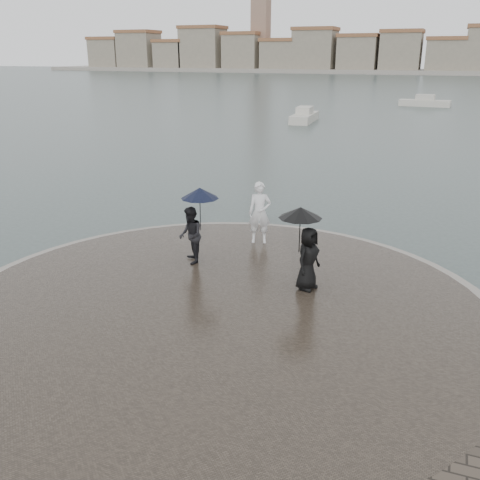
% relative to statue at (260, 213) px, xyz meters
% --- Properties ---
extents(ground, '(400.00, 400.00, 0.00)m').
position_rel_statue_xyz_m(ground, '(0.54, -7.75, -1.26)').
color(ground, '#2B3835').
rests_on(ground, ground).
extents(kerb_ring, '(12.50, 12.50, 0.32)m').
position_rel_statue_xyz_m(kerb_ring, '(0.54, -4.25, -1.10)').
color(kerb_ring, gray).
rests_on(kerb_ring, ground).
extents(quay_tip, '(11.90, 11.90, 0.36)m').
position_rel_statue_xyz_m(quay_tip, '(0.54, -4.25, -1.08)').
color(quay_tip, '#2D261E').
rests_on(quay_tip, ground).
extents(statue, '(0.76, 0.62, 1.80)m').
position_rel_statue_xyz_m(statue, '(0.00, 0.00, 0.00)').
color(statue, silver).
rests_on(statue, quay_tip).
extents(visitor_left, '(1.18, 1.06, 2.04)m').
position_rel_statue_xyz_m(visitor_left, '(-1.07, -2.17, 0.20)').
color(visitor_left, black).
rests_on(visitor_left, quay_tip).
extents(visitor_right, '(1.10, 1.03, 1.95)m').
position_rel_statue_xyz_m(visitor_right, '(2.07, -2.67, 0.21)').
color(visitor_right, black).
rests_on(visitor_right, quay_tip).
extents(far_skyline, '(260.00, 20.00, 37.00)m').
position_rel_statue_xyz_m(far_skyline, '(-5.75, 152.96, 4.35)').
color(far_skyline, gray).
rests_on(far_skyline, ground).
extents(boats, '(12.63, 22.74, 1.50)m').
position_rel_statue_xyz_m(boats, '(-2.78, 41.45, -0.88)').
color(boats, '#BAB5A7').
rests_on(boats, ground).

